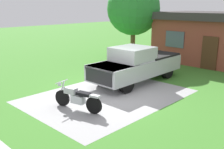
{
  "coord_description": "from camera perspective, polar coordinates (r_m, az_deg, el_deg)",
  "views": [
    {
      "loc": [
        7.85,
        -7.88,
        3.95
      ],
      "look_at": [
        -0.15,
        0.4,
        0.9
      ],
      "focal_mm": 41.93,
      "sensor_mm": 36.0,
      "label": 1
    }
  ],
  "objects": [
    {
      "name": "ground_plane",
      "position": [
        11.8,
        -0.83,
        -4.71
      ],
      "size": [
        80.0,
        80.0,
        0.0
      ],
      "primitive_type": "plane",
      "color": "#3F802B"
    },
    {
      "name": "driveway_pad",
      "position": [
        11.8,
        -0.83,
        -4.7
      ],
      "size": [
        5.14,
        7.08,
        0.01
      ],
      "primitive_type": "cube",
      "color": "#A1A1A1",
      "rests_on": "ground"
    },
    {
      "name": "motorcycle",
      "position": [
        10.28,
        -7.61,
        -5.08
      ],
      "size": [
        2.18,
        0.84,
        1.09
      ],
      "color": "black",
      "rests_on": "ground"
    },
    {
      "name": "pickup_truck",
      "position": [
        13.9,
        5.59,
        2.32
      ],
      "size": [
        2.04,
        5.64,
        1.9
      ],
      "color": "black",
      "rests_on": "ground"
    },
    {
      "name": "shade_tree",
      "position": [
        20.53,
        4.69,
        14.1
      ],
      "size": [
        4.02,
        4.02,
        5.72
      ],
      "color": "brown",
      "rests_on": "ground"
    }
  ]
}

